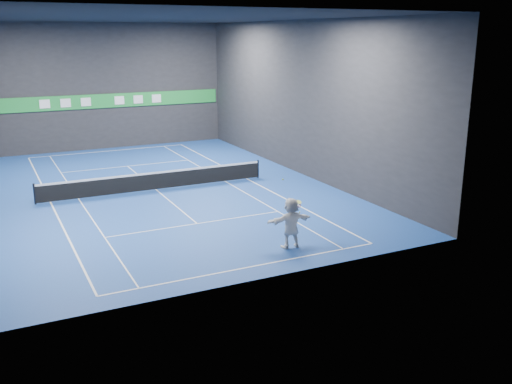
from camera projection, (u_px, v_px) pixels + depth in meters
name	position (u px, v px, depth m)	size (l,w,h in m)	color
ground	(156.00, 190.00, 31.08)	(26.00, 26.00, 0.00)	#1A4193
ceiling	(148.00, 18.00, 28.67)	(26.00, 26.00, 0.00)	black
wall_back	(102.00, 87.00, 41.12)	(18.00, 0.10, 9.00)	#272629
wall_front	(264.00, 152.00, 18.63)	(18.00, 0.10, 9.00)	#272629
wall_right	(300.00, 99.00, 33.69)	(0.10, 26.00, 9.00)	#272629
baseline_near	(250.00, 267.00, 20.79)	(10.98, 0.08, 0.01)	white
baseline_far	(109.00, 151.00, 41.37)	(10.98, 0.08, 0.01)	white
sideline_doubles_left	(51.00, 202.00, 28.76)	(0.08, 23.78, 0.01)	white
sideline_doubles_right	(247.00, 179.00, 33.40)	(0.08, 23.78, 0.01)	white
sideline_singles_left	(79.00, 199.00, 29.34)	(0.06, 23.78, 0.01)	white
sideline_singles_right	(225.00, 181.00, 32.82)	(0.06, 23.78, 0.01)	white
service_line_near	(197.00, 224.00, 25.54)	(8.23, 0.06, 0.01)	white
service_line_far	(128.00, 166.00, 36.62)	(8.23, 0.06, 0.01)	white
center_service_line	(156.00, 190.00, 31.08)	(0.06, 12.80, 0.01)	white
player	(291.00, 223.00, 22.46)	(1.90, 0.60, 2.05)	white
tennis_ball	(283.00, 179.00, 22.02)	(0.07, 0.07, 0.07)	#CCE325
tennis_net	(156.00, 180.00, 30.94)	(12.50, 0.10, 1.07)	black
sponsor_banner	(103.00, 101.00, 41.34)	(17.64, 0.11, 1.00)	green
tennis_racket	(298.00, 206.00, 22.46)	(0.43, 0.34, 0.68)	#B71413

